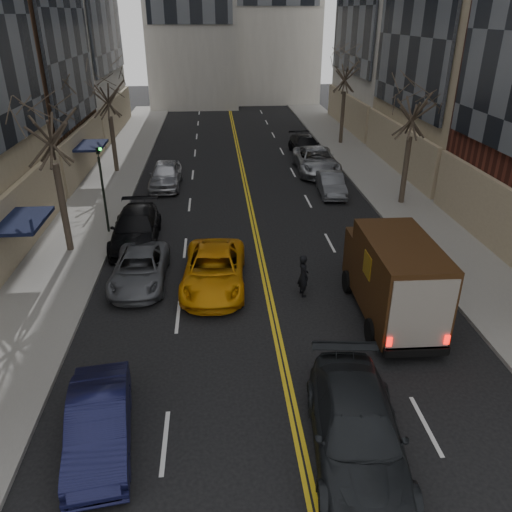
# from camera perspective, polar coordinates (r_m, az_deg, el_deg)

# --- Properties ---
(sidewalk_left) EXTENTS (4.00, 66.00, 0.15)m
(sidewalk_left) POSITION_cam_1_polar(r_m,az_deg,el_deg) (31.20, -17.72, 6.09)
(sidewalk_left) COLOR slate
(sidewalk_left) RESTS_ON ground
(sidewalk_right) EXTENTS (4.00, 66.00, 0.15)m
(sidewalk_right) POSITION_cam_1_polar(r_m,az_deg,el_deg) (32.29, 15.37, 7.06)
(sidewalk_right) COLOR slate
(sidewalk_right) RESTS_ON ground
(tree_lf_mid) EXTENTS (3.20, 3.20, 8.91)m
(tree_lf_mid) POSITION_cam_1_polar(r_m,az_deg,el_deg) (23.02, -22.96, 15.43)
(tree_lf_mid) COLOR #382D23
(tree_lf_mid) RESTS_ON sidewalk_left
(tree_lf_far) EXTENTS (3.20, 3.20, 8.12)m
(tree_lf_far) POSITION_cam_1_polar(r_m,az_deg,el_deg) (35.60, -16.78, 18.48)
(tree_lf_far) COLOR #382D23
(tree_lf_far) RESTS_ON sidewalk_left
(tree_rt_mid) EXTENTS (3.20, 3.20, 8.32)m
(tree_rt_mid) POSITION_cam_1_polar(r_m,az_deg,el_deg) (29.04, 17.75, 17.15)
(tree_rt_mid) COLOR #382D23
(tree_rt_mid) RESTS_ON sidewalk_right
(tree_rt_far) EXTENTS (3.20, 3.20, 9.11)m
(tree_rt_far) POSITION_cam_1_polar(r_m,az_deg,el_deg) (43.19, 10.31, 21.21)
(tree_rt_far) COLOR #382D23
(tree_rt_far) RESTS_ON sidewalk_right
(traffic_signal) EXTENTS (0.29, 0.26, 4.70)m
(traffic_signal) POSITION_cam_1_polar(r_m,az_deg,el_deg) (25.37, -17.20, 8.27)
(traffic_signal) COLOR black
(traffic_signal) RESTS_ON sidewalk_left
(ups_truck) EXTENTS (2.49, 5.88, 3.20)m
(ups_truck) POSITION_cam_1_polar(r_m,az_deg,el_deg) (18.34, 15.34, -2.40)
(ups_truck) COLOR black
(ups_truck) RESTS_ON ground
(observer_sedan) EXTENTS (2.78, 5.66, 1.58)m
(observer_sedan) POSITION_cam_1_polar(r_m,az_deg,el_deg) (13.25, 11.44, -18.95)
(observer_sedan) COLOR black
(observer_sedan) RESTS_ON ground
(taxi) EXTENTS (2.77, 5.45, 1.47)m
(taxi) POSITION_cam_1_polar(r_m,az_deg,el_deg) (20.16, -4.83, -1.61)
(taxi) COLOR orange
(taxi) RESTS_ON ground
(pedestrian) EXTENTS (0.54, 0.70, 1.73)m
(pedestrian) POSITION_cam_1_polar(r_m,az_deg,el_deg) (19.50, 5.43, -2.22)
(pedestrian) COLOR black
(pedestrian) RESTS_ON ground
(parked_lf_b) EXTENTS (2.03, 4.38, 1.39)m
(parked_lf_b) POSITION_cam_1_polar(r_m,az_deg,el_deg) (13.89, -17.49, -17.84)
(parked_lf_b) COLOR black
(parked_lf_b) RESTS_ON ground
(parked_lf_c) EXTENTS (2.18, 4.65, 1.29)m
(parked_lf_c) POSITION_cam_1_polar(r_m,az_deg,el_deg) (20.94, -13.15, -1.44)
(parked_lf_c) COLOR #53565C
(parked_lf_c) RESTS_ON ground
(parked_lf_d) EXTENTS (2.29, 5.39, 1.55)m
(parked_lf_d) POSITION_cam_1_polar(r_m,az_deg,el_deg) (24.62, -13.57, 3.11)
(parked_lf_d) COLOR black
(parked_lf_d) RESTS_ON ground
(parked_lf_e) EXTENTS (2.02, 4.76, 1.61)m
(parked_lf_e) POSITION_cam_1_polar(r_m,az_deg,el_deg) (32.68, -10.29, 9.14)
(parked_lf_e) COLOR #A7A9AF
(parked_lf_e) RESTS_ON ground
(parked_rt_a) EXTENTS (1.60, 4.05, 1.31)m
(parked_rt_a) POSITION_cam_1_polar(r_m,az_deg,el_deg) (31.14, 8.57, 8.14)
(parked_rt_a) COLOR #4E5156
(parked_rt_a) RESTS_ON ground
(parked_rt_b) EXTENTS (2.87, 6.00, 1.65)m
(parked_rt_b) POSITION_cam_1_polar(r_m,az_deg,el_deg) (35.56, 6.90, 10.77)
(parked_rt_b) COLOR #989B9F
(parked_rt_b) RESTS_ON ground
(parked_rt_c) EXTENTS (2.34, 5.05, 1.43)m
(parked_rt_c) POSITION_cam_1_polar(r_m,az_deg,el_deg) (40.25, 5.66, 12.45)
(parked_rt_c) COLOR black
(parked_rt_c) RESTS_ON ground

